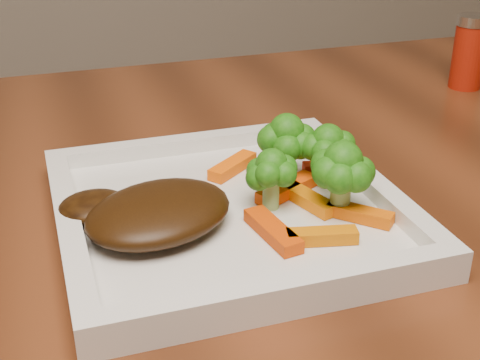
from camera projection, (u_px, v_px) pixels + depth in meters
name	position (u px, v px, depth m)	size (l,w,h in m)	color
plate	(228.00, 216.00, 0.54)	(0.27, 0.27, 0.01)	white
steak	(159.00, 212.00, 0.51)	(0.12, 0.09, 0.03)	#341D07
broccoli_0	(286.00, 143.00, 0.58)	(0.06, 0.06, 0.07)	#2E6510
broccoli_1	(327.00, 151.00, 0.57)	(0.05, 0.05, 0.06)	#125F0F
broccoli_2	(342.00, 180.00, 0.52)	(0.06, 0.06, 0.06)	#167012
broccoli_3	(271.00, 173.00, 0.53)	(0.05, 0.05, 0.06)	#186D12
carrot_0	(322.00, 236.00, 0.49)	(0.05, 0.01, 0.01)	#D26A03
carrot_1	(360.00, 214.00, 0.52)	(0.05, 0.01, 0.01)	#D85703
carrot_2	(273.00, 231.00, 0.50)	(0.06, 0.02, 0.01)	#CF3C03
carrot_3	(330.00, 168.00, 0.60)	(0.05, 0.01, 0.01)	#FF2504
carrot_4	(233.00, 166.00, 0.60)	(0.06, 0.02, 0.01)	#FF5C04
carrot_5	(308.00, 199.00, 0.55)	(0.06, 0.01, 0.01)	orange
carrot_6	(287.00, 189.00, 0.56)	(0.06, 0.02, 0.01)	#FF4904
spice_shaker	(469.00, 52.00, 0.84)	(0.04, 0.04, 0.09)	#9D1908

